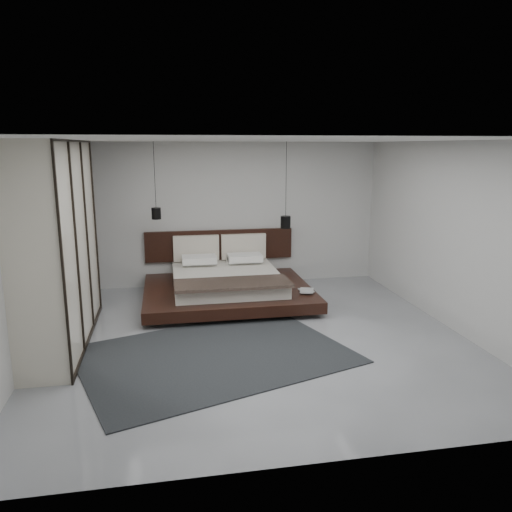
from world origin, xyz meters
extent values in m
plane|color=#94979C|center=(0.00, 0.00, 0.00)|extent=(6.00, 6.00, 0.00)
plane|color=white|center=(0.00, 0.00, 2.80)|extent=(6.00, 6.00, 0.00)
plane|color=beige|center=(0.00, 3.00, 1.40)|extent=(6.00, 0.00, 6.00)
plane|color=beige|center=(0.00, -3.00, 1.40)|extent=(6.00, 0.00, 6.00)
plane|color=beige|center=(-3.00, 0.00, 1.40)|extent=(0.00, 6.00, 6.00)
plane|color=beige|center=(3.00, 0.00, 1.40)|extent=(0.00, 6.00, 6.00)
cube|color=black|center=(-2.95, 2.45, 1.30)|extent=(0.05, 0.90, 2.60)
cube|color=black|center=(-0.18, 1.75, 0.04)|extent=(2.29, 1.87, 0.08)
cube|color=black|center=(-0.18, 1.75, 0.18)|extent=(2.92, 2.39, 0.19)
cube|color=silver|center=(-0.18, 1.89, 0.39)|extent=(1.87, 2.08, 0.23)
cube|color=black|center=(-0.18, 1.07, 0.53)|extent=(1.90, 0.73, 0.05)
cube|color=white|center=(-0.61, 2.69, 0.56)|extent=(0.65, 0.42, 0.12)
cube|color=white|center=(0.26, 2.69, 0.56)|extent=(0.65, 0.42, 0.12)
cube|color=white|center=(-0.61, 2.54, 0.62)|extent=(0.65, 0.42, 0.12)
cube|color=white|center=(0.26, 2.54, 0.62)|extent=(0.65, 0.42, 0.12)
cube|color=black|center=(-0.18, 2.96, 0.80)|extent=(2.92, 0.08, 0.60)
cube|color=beige|center=(-0.65, 2.87, 0.77)|extent=(0.89, 0.10, 0.50)
cube|color=beige|center=(0.29, 2.87, 0.77)|extent=(0.89, 0.10, 0.50)
imported|color=#99724C|center=(1.02, 1.23, 0.28)|extent=(0.24, 0.30, 0.03)
imported|color=#99724C|center=(1.00, 1.20, 0.31)|extent=(0.31, 0.37, 0.02)
cylinder|color=black|center=(-1.37, 2.37, 2.22)|extent=(0.01, 0.01, 1.16)
cylinder|color=black|center=(-1.37, 2.37, 1.53)|extent=(0.17, 0.17, 0.21)
cylinder|color=#FFE0B2|center=(-1.37, 2.37, 1.45)|extent=(0.13, 0.13, 0.01)
cylinder|color=black|center=(1.02, 2.37, 2.11)|extent=(0.01, 0.01, 1.37)
cylinder|color=black|center=(1.02, 2.37, 1.31)|extent=(0.19, 0.19, 0.23)
cylinder|color=#FFE0B2|center=(1.02, 2.37, 1.21)|extent=(0.14, 0.14, 0.01)
cube|color=beige|center=(-2.70, 0.36, 1.42)|extent=(0.65, 2.83, 2.83)
cube|color=black|center=(-2.36, 0.36, 2.80)|extent=(0.03, 2.83, 0.06)
cube|color=black|center=(-2.36, 0.36, 0.03)|extent=(0.03, 2.83, 0.06)
cube|color=black|center=(-2.36, -1.06, 1.42)|extent=(0.03, 0.05, 2.83)
cube|color=black|center=(-2.36, -0.11, 1.42)|extent=(0.03, 0.05, 2.83)
cube|color=black|center=(-2.36, 0.83, 1.42)|extent=(0.03, 0.05, 2.83)
cube|color=black|center=(-2.36, 1.78, 1.42)|extent=(0.03, 0.05, 2.83)
cube|color=black|center=(-0.65, -0.53, 0.01)|extent=(3.99, 3.38, 0.01)
camera|label=1|loc=(-1.23, -6.71, 2.72)|focal=35.00mm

